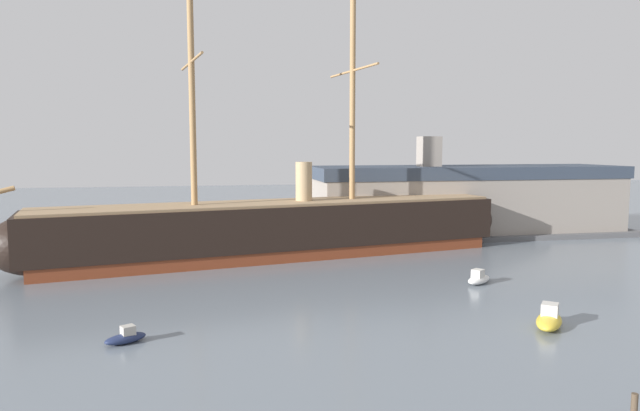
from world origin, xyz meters
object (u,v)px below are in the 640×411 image
object	(u,v)px
motorboat_alongside_stern	(479,279)
dinghy_far_left	(76,268)
motorboat_mid_right	(549,319)
motorboat_distant_centre	(305,245)
tall_ship	(278,228)
dockside_warehouse_right	(467,201)
mooring_piling_left_pair	(634,407)
motorboat_mid_left	(126,337)

from	to	relation	value
motorboat_alongside_stern	dinghy_far_left	distance (m)	46.98
dinghy_far_left	motorboat_alongside_stern	bearing A→B (deg)	-19.71
motorboat_mid_right	motorboat_distant_centre	bearing A→B (deg)	109.23
motorboat_mid_right	motorboat_alongside_stern	world-z (taller)	motorboat_mid_right
tall_ship	motorboat_alongside_stern	size ratio (longest dim) A/B	18.40
motorboat_alongside_stern	dockside_warehouse_right	distance (m)	35.22
tall_ship	motorboat_alongside_stern	world-z (taller)	tall_ship
dockside_warehouse_right	tall_ship	bearing A→B (deg)	-158.92
dockside_warehouse_right	dinghy_far_left	bearing A→B (deg)	-164.56
motorboat_mid_right	mooring_piling_left_pair	xyz separation A→B (m)	(-4.81, -15.02, 0.07)
dinghy_far_left	motorboat_distant_centre	size ratio (longest dim) A/B	0.61
motorboat_mid_right	dockside_warehouse_right	xyz separation A→B (m)	(15.30, 46.71, 5.04)
tall_ship	motorboat_mid_left	xyz separation A→B (m)	(-15.34, -30.85, -3.41)
motorboat_mid_right	dockside_warehouse_right	distance (m)	49.41
motorboat_mid_left	motorboat_alongside_stern	distance (m)	36.71
dinghy_far_left	mooring_piling_left_pair	distance (m)	59.46
motorboat_distant_centre	motorboat_alongside_stern	bearing A→B (deg)	-58.23
motorboat_alongside_stern	dinghy_far_left	bearing A→B (deg)	160.29
motorboat_mid_left	dockside_warehouse_right	bearing A→B (deg)	41.89
dinghy_far_left	dockside_warehouse_right	world-z (taller)	dockside_warehouse_right
motorboat_alongside_stern	dockside_warehouse_right	bearing A→B (deg)	66.35
motorboat_mid_right	mooring_piling_left_pair	world-z (taller)	motorboat_mid_right
motorboat_mid_left	motorboat_mid_right	xyz separation A→B (m)	(33.43, -3.00, 0.23)
motorboat_mid_left	dinghy_far_left	distance (m)	29.22
dinghy_far_left	motorboat_mid_left	bearing A→B (deg)	-71.10
motorboat_distant_centre	mooring_piling_left_pair	world-z (taller)	motorboat_distant_centre
motorboat_alongside_stern	dinghy_far_left	size ratio (longest dim) A/B	1.58
motorboat_mid_left	motorboat_mid_right	world-z (taller)	motorboat_mid_right
mooring_piling_left_pair	dockside_warehouse_right	world-z (taller)	dockside_warehouse_right
motorboat_mid_left	motorboat_mid_right	distance (m)	33.57
motorboat_alongside_stern	mooring_piling_left_pair	bearing A→B (deg)	-101.63
mooring_piling_left_pair	motorboat_mid_right	bearing A→B (deg)	72.24
motorboat_mid_left	motorboat_mid_right	size ratio (longest dim) A/B	0.70
dinghy_far_left	dockside_warehouse_right	bearing A→B (deg)	15.44
motorboat_alongside_stern	motorboat_mid_left	bearing A→B (deg)	-161.24
motorboat_alongside_stern	mooring_piling_left_pair	distance (m)	30.45
tall_ship	motorboat_mid_right	xyz separation A→B (m)	(18.09, -33.84, -3.18)
motorboat_distant_centre	dockside_warehouse_right	distance (m)	30.34
mooring_piling_left_pair	motorboat_alongside_stern	bearing A→B (deg)	78.37
motorboat_alongside_stern	dinghy_far_left	xyz separation A→B (m)	(-44.23, 15.84, -0.28)
motorboat_alongside_stern	dinghy_far_left	world-z (taller)	motorboat_alongside_stern
motorboat_distant_centre	dockside_warehouse_right	xyz separation A→B (m)	(28.83, 7.92, 5.16)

